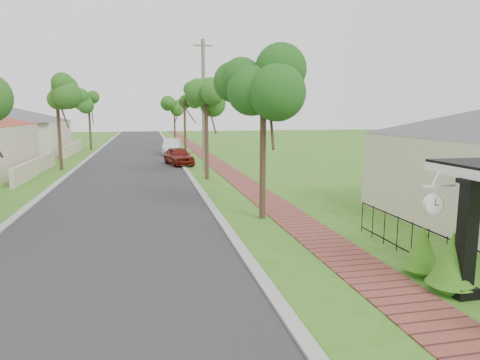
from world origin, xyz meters
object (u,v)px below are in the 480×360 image
object	(u,v)px
parked_car_white	(172,147)
utility_pole	(204,106)
near_tree	(263,92)
station_clock	(434,203)
porch_post	(466,245)
parked_car_red	(179,156)

from	to	relation	value
parked_car_white	utility_pole	bearing A→B (deg)	-77.63
near_tree	station_clock	bearing A→B (deg)	-75.43
porch_post	station_clock	world-z (taller)	porch_post
porch_post	near_tree	distance (m)	8.46
near_tree	utility_pole	world-z (taller)	utility_pole
porch_post	station_clock	size ratio (longest dim) A/B	3.28
near_tree	station_clock	size ratio (longest dim) A/B	7.38
parked_car_white	parked_car_red	bearing A→B (deg)	-84.21
parked_car_red	porch_post	bearing A→B (deg)	-92.10
porch_post	near_tree	xyz separation A→B (m)	(-2.35, 7.38, 3.40)
porch_post	utility_pole	world-z (taller)	utility_pole
parked_car_red	parked_car_white	size ratio (longest dim) A/B	0.88
utility_pole	porch_post	bearing A→B (deg)	-82.19
utility_pole	near_tree	bearing A→B (deg)	-88.12
porch_post	station_clock	xyz separation A→B (m)	(-0.53, 0.40, 0.83)
porch_post	parked_car_white	world-z (taller)	porch_post
parked_car_red	parked_car_white	world-z (taller)	parked_car_white
near_tree	utility_pole	distance (m)	12.82
parked_car_white	porch_post	bearing A→B (deg)	-76.85
parked_car_white	near_tree	world-z (taller)	near_tree
near_tree	station_clock	xyz separation A→B (m)	(1.82, -6.98, -2.57)
parked_car_red	station_clock	xyz separation A→B (m)	(3.62, -23.67, 1.30)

